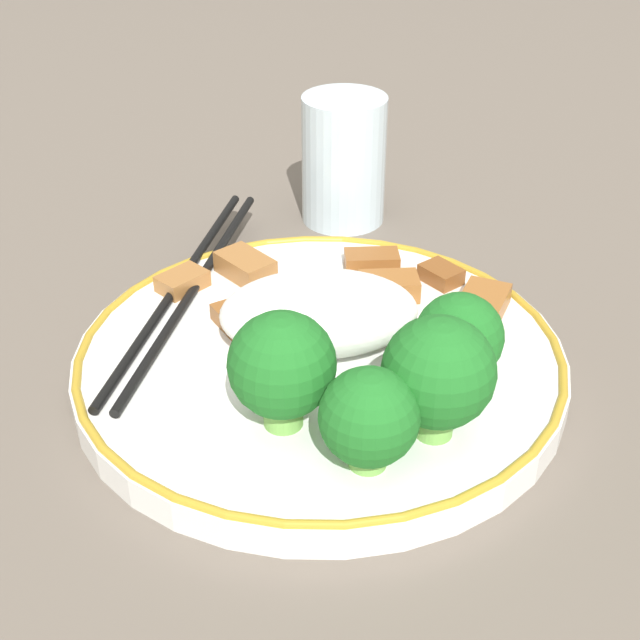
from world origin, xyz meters
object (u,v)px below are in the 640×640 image
at_px(plate, 320,360).
at_px(broccoli_back_center, 369,418).
at_px(chopsticks, 186,286).
at_px(drinking_glass, 344,160).
at_px(broccoli_back_left, 282,367).
at_px(broccoli_mid_left, 459,338).
at_px(broccoli_back_right, 438,374).

bearing_deg(plate, broccoli_back_center, -81.13).
bearing_deg(chopsticks, drinking_glass, 48.79).
height_order(broccoli_back_center, chopsticks, broccoli_back_center).
bearing_deg(broccoli_back_center, broccoli_back_left, 139.13).
bearing_deg(broccoli_back_left, chopsticks, 111.90).
xyz_separation_m(broccoli_mid_left, drinking_glass, (-0.04, 0.23, 0.00)).
distance_m(broccoli_mid_left, drinking_glass, 0.23).
xyz_separation_m(plate, broccoli_back_right, (0.05, -0.07, 0.04)).
bearing_deg(broccoli_back_right, broccoli_mid_left, 64.98).
relative_size(plate, broccoli_back_right, 4.25).
xyz_separation_m(broccoli_mid_left, chopsticks, (-0.14, 0.10, -0.02)).
bearing_deg(plate, broccoli_mid_left, -25.79).
xyz_separation_m(broccoli_back_center, chopsticks, (-0.09, 0.16, -0.02)).
height_order(plate, broccoli_back_left, broccoli_back_left).
bearing_deg(plate, broccoli_back_right, -56.49).
bearing_deg(broccoli_back_center, drinking_glass, 86.37).
relative_size(broccoli_back_left, broccoli_mid_left, 1.22).
height_order(plate, chopsticks, chopsticks).
bearing_deg(plate, chopsticks, 136.81).
xyz_separation_m(broccoli_back_center, broccoli_mid_left, (0.05, 0.06, -0.00)).
height_order(broccoli_back_center, broccoli_mid_left, same).
distance_m(broccoli_back_right, broccoli_mid_left, 0.05).
bearing_deg(broccoli_mid_left, broccoli_back_center, -131.67).
xyz_separation_m(broccoli_back_left, broccoli_back_right, (0.07, -0.01, 0.00)).
relative_size(broccoli_back_left, broccoli_back_right, 0.97).
relative_size(broccoli_back_left, broccoli_back_center, 1.20).
xyz_separation_m(chopsticks, drinking_glass, (0.11, 0.12, 0.03)).
bearing_deg(broccoli_back_center, broccoli_mid_left, 48.33).
bearing_deg(broccoli_back_center, plate, 98.87).
distance_m(broccoli_back_center, broccoli_back_right, 0.04).
height_order(broccoli_back_left, broccoli_back_right, broccoli_back_right).
height_order(plate, broccoli_back_center, broccoli_back_center).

